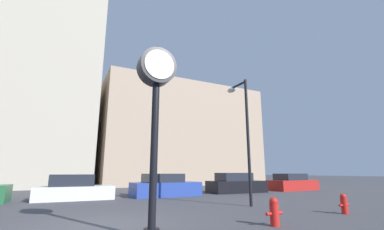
{
  "coord_description": "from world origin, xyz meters",
  "views": [
    {
      "loc": [
        -1.16,
        -8.26,
        1.51
      ],
      "look_at": [
        8.4,
        10.8,
        6.26
      ],
      "focal_mm": 24.0,
      "sensor_mm": 36.0,
      "label": 1
    }
  ],
  "objects": [
    {
      "name": "street_clock",
      "position": [
        0.88,
        -2.08,
        3.48
      ],
      "size": [
        0.99,
        0.56,
        4.87
      ],
      "color": "black",
      "rests_on": "ground_plane"
    },
    {
      "name": "building_storefront_row",
      "position": [
        12.58,
        24.0,
        6.23
      ],
      "size": [
        20.19,
        12.0,
        12.45
      ],
      "color": "tan",
      "rests_on": "ground_plane"
    },
    {
      "name": "fire_hydrant_near",
      "position": [
        8.36,
        -1.86,
        0.37
      ],
      "size": [
        0.53,
        0.23,
        0.72
      ],
      "color": "red",
      "rests_on": "ground_plane"
    },
    {
      "name": "car_blue",
      "position": [
        4.94,
        7.77,
        0.6
      ],
      "size": [
        4.37,
        2.02,
        1.41
      ],
      "rotation": [
        0.0,
        0.0,
        0.03
      ],
      "color": "#28429E",
      "rests_on": "ground_plane"
    },
    {
      "name": "car_red",
      "position": [
        16.59,
        8.09,
        0.58
      ],
      "size": [
        4.51,
        2.1,
        1.38
      ],
      "rotation": [
        0.0,
        0.0,
        0.05
      ],
      "color": "red",
      "rests_on": "ground_plane"
    },
    {
      "name": "building_tall_tower",
      "position": [
        -4.14,
        24.0,
        20.52
      ],
      "size": [
        11.68,
        12.0,
        41.05
      ],
      "color": "#BCB29E",
      "rests_on": "ground_plane"
    },
    {
      "name": "car_white",
      "position": [
        -0.38,
        8.03,
        0.57
      ],
      "size": [
        4.15,
        1.9,
        1.38
      ],
      "rotation": [
        0.0,
        0.0,
        -0.03
      ],
      "color": "silver",
      "rests_on": "ground_plane"
    },
    {
      "name": "ground_plane",
      "position": [
        0.0,
        0.0,
        0.0
      ],
      "size": [
        200.0,
        200.0,
        0.0
      ],
      "primitive_type": "plane",
      "color": "#424247"
    },
    {
      "name": "car_black",
      "position": [
        10.76,
        8.15,
        0.61
      ],
      "size": [
        4.38,
        2.09,
        1.45
      ],
      "rotation": [
        0.0,
        0.0,
        -0.03
      ],
      "color": "black",
      "rests_on": "ground_plane"
    },
    {
      "name": "street_lamp_right",
      "position": [
        6.66,
        1.77,
        4.04
      ],
      "size": [
        0.36,
        1.57,
        6.02
      ],
      "color": "black",
      "rests_on": "ground_plane"
    },
    {
      "name": "fire_hydrant_far",
      "position": [
        4.47,
        -2.34,
        0.4
      ],
      "size": [
        0.59,
        0.26,
        0.79
      ],
      "color": "red",
      "rests_on": "ground_plane"
    }
  ]
}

